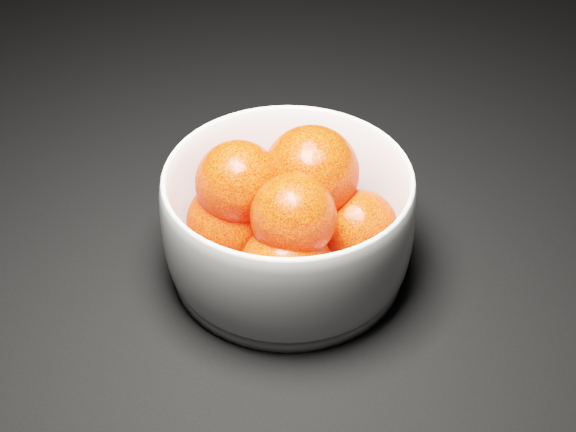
% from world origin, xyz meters
% --- Properties ---
extents(bowl, '(0.19, 0.19, 0.09)m').
position_xyz_m(bowl, '(-0.01, 0.24, 0.05)').
color(bowl, silver).
rests_on(bowl, ground).
extents(orange_pile, '(0.16, 0.15, 0.11)m').
position_xyz_m(orange_pile, '(-0.01, 0.24, 0.06)').
color(orange_pile, '#FF2408').
rests_on(orange_pile, bowl).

